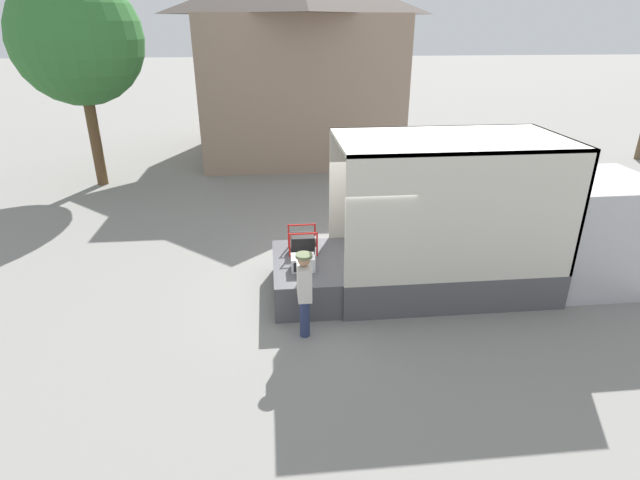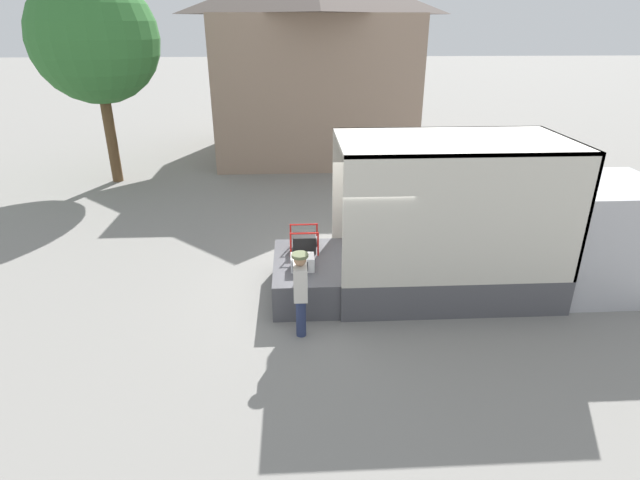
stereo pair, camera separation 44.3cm
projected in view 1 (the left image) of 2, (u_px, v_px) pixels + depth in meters
ground_plane at (335, 291)px, 10.59m from camera, size 160.00×160.00×0.00m
box_truck at (520, 241)px, 10.56m from camera, size 6.54×2.39×3.22m
tailgate_deck at (305, 277)px, 10.38m from camera, size 1.29×2.27×0.73m
microwave at (303, 263)px, 9.84m from camera, size 0.46×0.38×0.29m
portable_generator at (304, 243)px, 10.61m from camera, size 0.61×0.53×0.53m
worker_person at (304, 287)px, 8.69m from camera, size 0.29×0.44×1.64m
house_backdrop at (299, 60)px, 20.68m from camera, size 7.97×7.73×7.49m
street_tree at (77, 40)px, 15.73m from camera, size 4.08×4.08×6.79m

